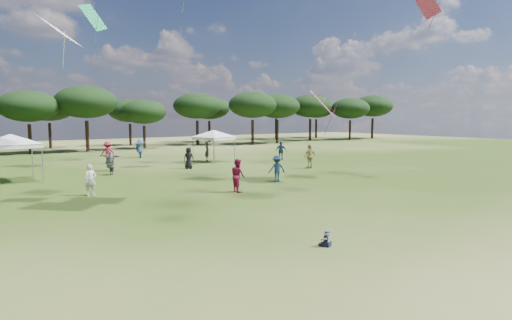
{
  "coord_description": "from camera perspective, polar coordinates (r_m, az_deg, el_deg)",
  "views": [
    {
      "loc": [
        -9.77,
        -6.99,
        4.13
      ],
      "look_at": [
        -0.38,
        6.0,
        2.46
      ],
      "focal_mm": 30.0,
      "sensor_mm": 36.0,
      "label": 1
    }
  ],
  "objects": [
    {
      "name": "ground",
      "position": [
        12.7,
        18.03,
        -13.33
      ],
      "size": [
        140.0,
        140.0,
        0.0
      ],
      "primitive_type": "plane",
      "color": "#374E17",
      "rests_on": "ground"
    },
    {
      "name": "tent_left",
      "position": [
        30.48,
        -29.92,
        2.79
      ],
      "size": [
        6.15,
        6.15,
        3.3
      ],
      "rotation": [
        0.0,
        0.0,
        0.05
      ],
      "color": "gray",
      "rests_on": "ground"
    },
    {
      "name": "festival_crowd",
      "position": [
        32.28,
        -17.74,
        -0.08
      ],
      "size": [
        29.56,
        22.86,
        1.93
      ],
      "color": "#323338",
      "rests_on": "ground"
    },
    {
      "name": "tent_right",
      "position": [
        38.19,
        -5.67,
        3.82
      ],
      "size": [
        5.4,
        5.4,
        3.16
      ],
      "rotation": [
        0.0,
        0.0,
        0.28
      ],
      "color": "gray",
      "rests_on": "ground"
    },
    {
      "name": "toddler",
      "position": [
        13.94,
        9.39,
        -10.42
      ],
      "size": [
        0.37,
        0.4,
        0.5
      ],
      "rotation": [
        0.0,
        0.0,
        0.32
      ],
      "color": "#161831",
      "rests_on": "ground"
    },
    {
      "name": "tree_line",
      "position": [
        55.75,
        -23.41,
        6.78
      ],
      "size": [
        108.78,
        17.63,
        7.77
      ],
      "color": "black",
      "rests_on": "ground"
    }
  ]
}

